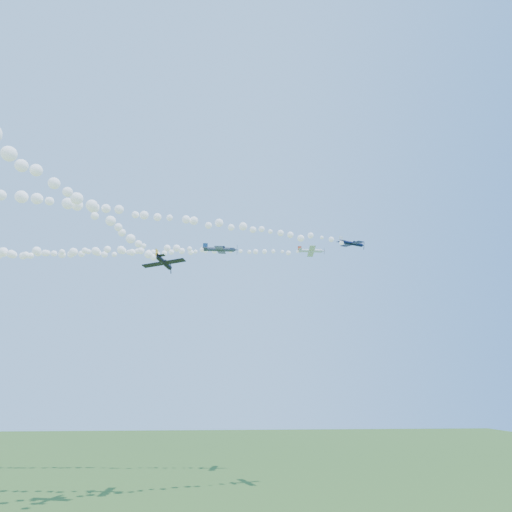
{
  "coord_description": "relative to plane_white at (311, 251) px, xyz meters",
  "views": [
    {
      "loc": [
        -2.94,
        -91.34,
        18.2
      ],
      "look_at": [
        3.31,
        -5.78,
        45.19
      ],
      "focal_mm": 30.0,
      "sensor_mm": 36.0,
      "label": 1
    }
  ],
  "objects": [
    {
      "name": "plane_white",
      "position": [
        0.0,
        0.0,
        0.0
      ],
      "size": [
        6.95,
        7.34,
        2.32
      ],
      "rotation": [
        -0.09,
        0.03,
        -0.09
      ],
      "color": "silver"
    },
    {
      "name": "ground",
      "position": [
        -18.65,
        -10.81,
        -52.16
      ],
      "size": [
        260.0,
        260.0,
        0.0
      ],
      "primitive_type": "plane",
      "color": "#2B511E",
      "rests_on": "ground"
    },
    {
      "name": "smoke_trail_grey",
      "position": [
        -64.06,
        -18.08,
        -7.9
      ],
      "size": [
        78.31,
        9.94,
        3.18
      ],
      "primitive_type": null,
      "color": "white"
    },
    {
      "name": "smoke_trail_white",
      "position": [
        -42.93,
        3.73,
        -0.3
      ],
      "size": [
        81.73,
        9.44,
        2.95
      ],
      "primitive_type": null,
      "color": "white"
    },
    {
      "name": "plane_grey",
      "position": [
        -22.81,
        -22.09,
        -7.5
      ],
      "size": [
        7.05,
        7.42,
        2.35
      ],
      "rotation": [
        0.12,
        0.03,
        -0.1
      ],
      "color": "#3B4156"
    },
    {
      "name": "smoke_trail_navy",
      "position": [
        -27.42,
        -27.14,
        -3.76
      ],
      "size": [
        62.24,
        21.98,
        2.65
      ],
      "primitive_type": null,
      "color": "white"
    },
    {
      "name": "plane_black",
      "position": [
        -32.97,
        -26.29,
        -11.64
      ],
      "size": [
        8.04,
        7.57,
        2.74
      ],
      "rotation": [
        -0.11,
        0.06,
        1.32
      ],
      "color": "black"
    },
    {
      "name": "smoke_trail_black",
      "position": [
        -42.72,
        -64.43,
        -11.88
      ],
      "size": [
        20.46,
        71.96,
        3.07
      ],
      "primitive_type": null,
      "color": "white"
    },
    {
      "name": "plane_navy",
      "position": [
        5.53,
        -16.38,
        -3.57
      ],
      "size": [
        6.6,
        6.97,
        2.21
      ],
      "rotation": [
        0.16,
        0.03,
        0.32
      ],
      "color": "black"
    }
  ]
}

